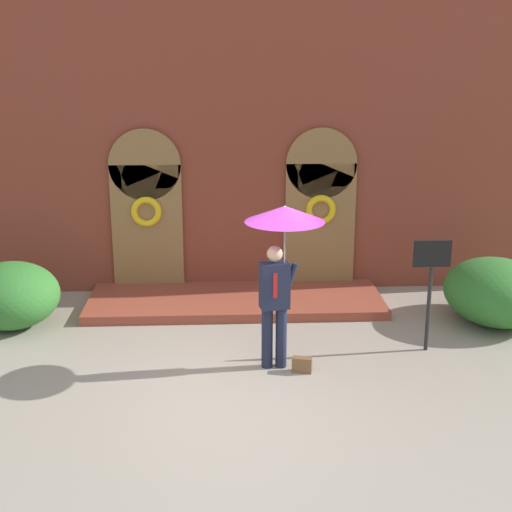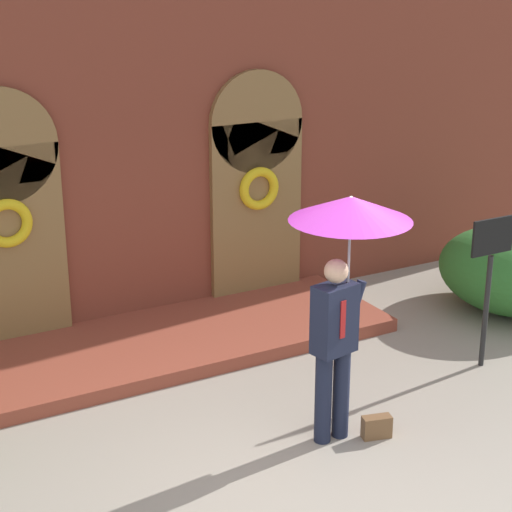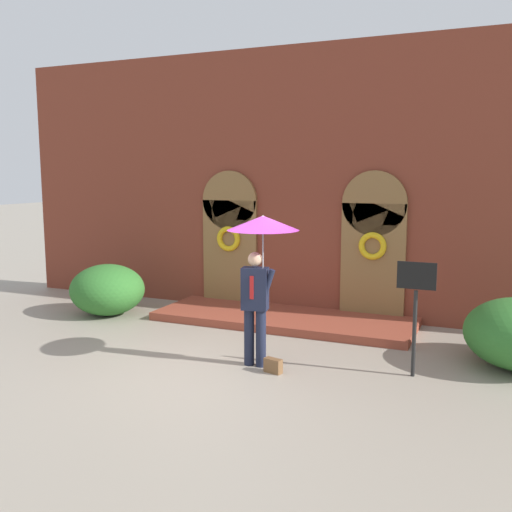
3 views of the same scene
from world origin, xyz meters
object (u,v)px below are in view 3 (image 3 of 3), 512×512
object	(u,v)px
handbag	(273,366)
sign_post	(416,300)
person_with_umbrella	(261,245)
shrub_left	(107,290)

from	to	relation	value
handbag	sign_post	world-z (taller)	sign_post
person_with_umbrella	handbag	world-z (taller)	person_with_umbrella
sign_post	person_with_umbrella	bearing A→B (deg)	-167.81
handbag	shrub_left	distance (m)	4.98
handbag	shrub_left	world-z (taller)	shrub_left
person_with_umbrella	sign_post	distance (m)	2.42
handbag	sign_post	distance (m)	2.33
person_with_umbrella	sign_post	xyz separation A→B (m)	(2.25, 0.49, -0.75)
person_with_umbrella	handbag	bearing A→B (deg)	-34.94
person_with_umbrella	shrub_left	bearing A→B (deg)	157.67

